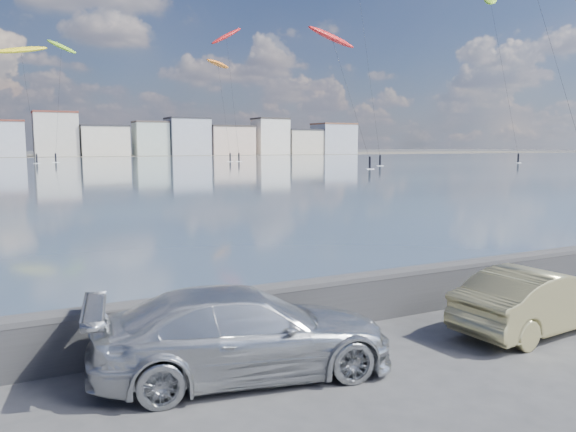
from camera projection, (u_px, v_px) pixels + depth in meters
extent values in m
plane|color=#333335|center=(347.00, 388.00, 8.76)|extent=(700.00, 700.00, 0.00)
cube|color=#374457|center=(35.00, 168.00, 89.67)|extent=(500.00, 177.00, 0.00)
cube|color=#4C473D|center=(17.00, 156.00, 185.61)|extent=(500.00, 60.00, 0.00)
cube|color=#28282B|center=(273.00, 314.00, 11.09)|extent=(400.00, 0.35, 0.90)
cylinder|color=#28282B|center=(273.00, 292.00, 11.03)|extent=(400.00, 0.36, 0.36)
cube|color=beige|center=(56.00, 135.00, 177.32)|extent=(13.00, 10.00, 13.50)
cube|color=brown|center=(55.00, 112.00, 176.42)|extent=(13.26, 10.20, 0.60)
cube|color=beige|center=(104.00, 141.00, 184.09)|extent=(15.00, 12.00, 9.50)
cube|color=#2D2D33|center=(103.00, 126.00, 183.45)|extent=(15.30, 12.24, 0.60)
cube|color=#B7C6BC|center=(151.00, 139.00, 190.96)|extent=(11.00, 9.00, 11.00)
cube|color=#4C423D|center=(150.00, 122.00, 190.22)|extent=(11.22, 9.18, 0.60)
cube|color=#B2B7C6|center=(188.00, 137.00, 196.71)|extent=(14.00, 11.00, 12.50)
cube|color=#2D2D33|center=(187.00, 118.00, 195.88)|extent=(14.28, 11.22, 0.60)
cube|color=beige|center=(229.00, 141.00, 203.83)|extent=(16.00, 12.00, 10.00)
cube|color=#383330|center=(229.00, 126.00, 203.16)|extent=(16.32, 12.24, 0.60)
cube|color=white|center=(270.00, 137.00, 211.06)|extent=(12.00, 10.00, 13.00)
cube|color=#383330|center=(270.00, 119.00, 210.20)|extent=(12.24, 10.20, 0.60)
cube|color=beige|center=(302.00, 142.00, 217.38)|extent=(14.00, 11.00, 9.00)
cube|color=#2D2D33|center=(302.00, 130.00, 216.77)|extent=(14.28, 11.22, 0.60)
cube|color=#B2B7C6|center=(334.00, 139.00, 223.74)|extent=(15.00, 12.00, 11.50)
cube|color=brown|center=(334.00, 124.00, 222.97)|extent=(15.30, 12.24, 0.60)
imported|color=silver|center=(244.00, 332.00, 9.20)|extent=(5.24, 2.85, 1.44)
imported|color=tan|center=(538.00, 300.00, 11.37)|extent=(4.08, 1.76, 1.31)
ellipsoid|color=red|center=(226.00, 36.00, 127.36)|extent=(8.79, 4.42, 5.33)
cube|color=white|center=(239.00, 161.00, 123.56)|extent=(1.40, 0.42, 0.08)
cylinder|color=black|center=(239.00, 157.00, 123.45)|extent=(0.36, 0.36, 1.70)
sphere|color=black|center=(239.00, 153.00, 123.33)|extent=(0.28, 0.28, 0.28)
cylinder|color=black|center=(233.00, 95.00, 125.38)|extent=(0.54, 8.11, 26.93)
ellipsoid|color=red|center=(332.00, 37.00, 91.14)|extent=(10.40, 5.17, 4.20)
cube|color=white|center=(370.00, 169.00, 86.12)|extent=(1.40, 0.42, 0.08)
cylinder|color=black|center=(370.00, 163.00, 86.01)|extent=(0.36, 0.36, 1.70)
sphere|color=black|center=(370.00, 157.00, 85.89)|extent=(0.28, 0.28, 0.28)
cylinder|color=black|center=(350.00, 97.00, 88.55)|extent=(1.41, 9.43, 19.77)
ellipsoid|color=yellow|center=(21.00, 50.00, 116.44)|extent=(11.27, 4.86, 3.75)
cube|color=white|center=(37.00, 163.00, 111.41)|extent=(1.40, 0.42, 0.08)
cylinder|color=black|center=(37.00, 159.00, 111.30)|extent=(0.36, 0.36, 1.70)
sphere|color=black|center=(36.00, 154.00, 111.19)|extent=(0.28, 0.28, 0.28)
cylinder|color=black|center=(29.00, 102.00, 113.85)|extent=(1.42, 9.75, 21.98)
cylinder|color=black|center=(556.00, 61.00, 69.48)|extent=(1.53, 9.02, 25.46)
ellipsoid|color=#8CD826|center=(61.00, 47.00, 126.24)|extent=(7.32, 7.83, 4.30)
cube|color=white|center=(56.00, 162.00, 117.10)|extent=(1.40, 0.42, 0.08)
cylinder|color=black|center=(56.00, 158.00, 116.99)|extent=(0.36, 0.36, 1.70)
sphere|color=black|center=(55.00, 154.00, 116.87)|extent=(0.28, 0.28, 0.28)
cylinder|color=black|center=(59.00, 99.00, 121.59)|extent=(3.43, 12.31, 24.35)
ellipsoid|color=orange|center=(218.00, 64.00, 130.48)|extent=(9.69, 9.69, 2.20)
cube|color=white|center=(230.00, 162.00, 121.93)|extent=(1.40, 0.42, 0.08)
cylinder|color=black|center=(230.00, 157.00, 121.82)|extent=(0.36, 0.36, 1.70)
sphere|color=black|center=(230.00, 153.00, 121.71)|extent=(0.28, 0.28, 0.28)
cylinder|color=black|center=(224.00, 108.00, 126.13)|extent=(1.90, 11.95, 21.08)
ellipsoid|color=#8CD826|center=(490.00, 0.00, 116.35)|extent=(7.99, 8.08, 4.64)
cube|color=white|center=(518.00, 163.00, 114.93)|extent=(1.40, 0.42, 0.08)
cylinder|color=black|center=(518.00, 158.00, 114.82)|extent=(0.36, 0.36, 1.70)
sphere|color=black|center=(518.00, 154.00, 114.70)|extent=(0.28, 0.28, 0.28)
cylinder|color=black|center=(504.00, 78.00, 115.56)|extent=(2.06, 7.49, 32.32)
cube|color=white|center=(380.00, 166.00, 98.82)|extent=(1.40, 0.42, 0.08)
cylinder|color=black|center=(380.00, 161.00, 98.70)|extent=(0.36, 0.36, 1.70)
sphere|color=black|center=(380.00, 155.00, 98.59)|extent=(0.28, 0.28, 0.28)
cylinder|color=black|center=(367.00, 57.00, 101.66)|extent=(1.56, 11.27, 36.40)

